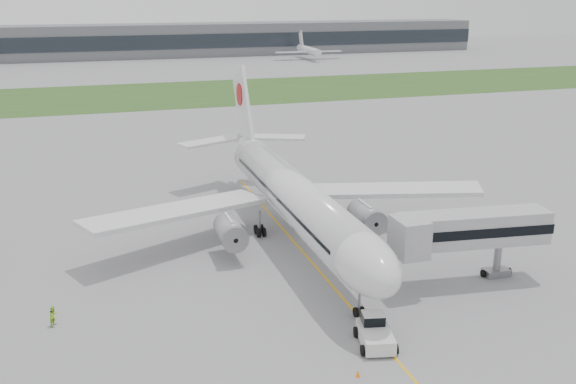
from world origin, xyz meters
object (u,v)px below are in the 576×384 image
object	(u,v)px
airliner	(291,192)
pushback_tug	(375,332)
jet_bridge	(465,230)
ground_crew_near	(362,324)

from	to	relation	value
airliner	pushback_tug	size ratio (longest dim) A/B	11.19
airliner	pushback_tug	xyz separation A→B (m)	(-0.59, -24.43, -4.63)
airliner	jet_bridge	world-z (taller)	airliner
pushback_tug	ground_crew_near	world-z (taller)	pushback_tug
pushback_tug	ground_crew_near	bearing A→B (deg)	111.69
pushback_tug	ground_crew_near	distance (m)	1.94
pushback_tug	airliner	bearing A→B (deg)	100.90
airliner	pushback_tug	bearing A→B (deg)	-91.38
pushback_tug	jet_bridge	size ratio (longest dim) A/B	0.30
airliner	ground_crew_near	distance (m)	23.06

